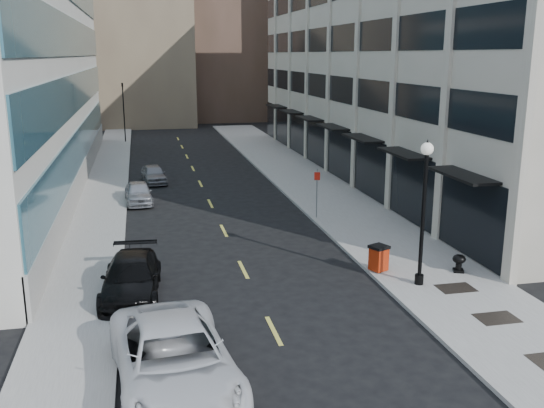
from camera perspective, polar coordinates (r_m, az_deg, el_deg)
name	(u,v)px	position (r m, az deg, el deg)	size (l,w,h in m)	color
ground	(288,359)	(18.78, 1.52, -14.42)	(160.00, 160.00, 0.00)	black
sidewalk_right	(327,196)	(38.85, 5.22, 0.71)	(5.00, 80.00, 0.15)	gray
sidewalk_left	(101,208)	(37.19, -15.82, -0.37)	(3.00, 80.00, 0.15)	gray
building_right	(423,53)	(47.86, 14.01, 13.62)	(15.30, 46.50, 18.25)	beige
skyline_tan_near	(134,14)	(84.19, -12.89, 17.05)	(14.00, 18.00, 28.00)	#807054
skyline_tan_far	(64,39)	(94.59, -19.03, 14.46)	(12.00, 14.00, 22.00)	#807054
skyline_stone	(301,46)	(84.95, 2.76, 14.64)	(10.00, 14.00, 20.00)	beige
grate_mid	(497,318)	(22.40, 20.41, -10.03)	(1.40, 1.00, 0.01)	black
grate_far	(456,288)	(24.60, 16.92, -7.58)	(1.40, 1.00, 0.01)	black
road_centerline	(217,216)	(34.45, -5.25, -1.12)	(0.15, 68.20, 0.01)	#D8CC4C
traffic_signal	(122,87)	(64.14, -13.90, 10.67)	(0.66, 0.66, 6.98)	black
car_white_van	(174,360)	(17.03, -9.20, -14.26)	(3.06, 6.65, 1.85)	silver
car_black_pickup	(131,278)	(23.51, -13.11, -6.79)	(2.09, 5.15, 1.49)	black
car_silver_sedan	(138,193)	(37.95, -12.46, 1.04)	(1.59, 3.94, 1.34)	#999CA1
car_grey_sedan	(154,174)	(43.84, -11.08, 2.79)	(1.52, 3.79, 1.29)	gray
trash_bin	(379,257)	(25.54, 10.01, -4.96)	(0.89, 0.89, 1.10)	#A9260B
lamppost	(424,201)	(23.67, 14.11, 0.29)	(0.48, 0.48, 5.72)	black
sign_post	(317,187)	(33.15, 4.25, 1.62)	(0.30, 0.15, 2.72)	slate
urn_planter	(459,261)	(26.25, 17.19, -5.18)	(0.54, 0.54, 0.75)	black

